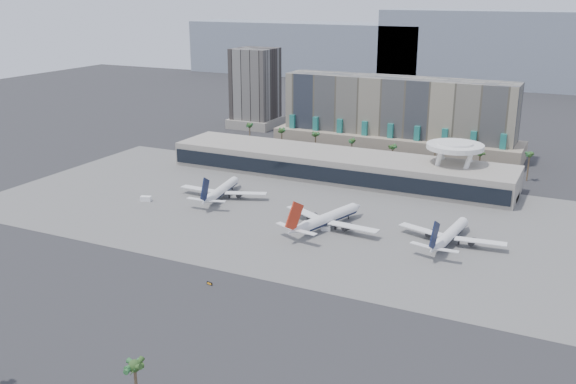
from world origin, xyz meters
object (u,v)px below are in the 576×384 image
at_px(service_vehicle_a, 146,199).
at_px(airliner_right, 450,234).
at_px(airliner_left, 222,190).
at_px(taxiway_sign, 210,283).
at_px(service_vehicle_b, 326,228).
at_px(airliner_centre, 327,218).

bearing_deg(service_vehicle_a, airliner_right, -13.64).
height_order(airliner_left, airliner_right, airliner_left).
relative_size(airliner_right, service_vehicle_a, 9.13).
bearing_deg(airliner_left, airliner_right, -14.49).
relative_size(airliner_left, airliner_right, 1.01).
bearing_deg(taxiway_sign, service_vehicle_b, 86.56).
distance_m(airliner_left, service_vehicle_b, 59.73).
height_order(airliner_centre, taxiway_sign, airliner_centre).
xyz_separation_m(airliner_left, airliner_centre, (56.56, -14.33, 0.30)).
bearing_deg(service_vehicle_a, service_vehicle_b, -16.57).
relative_size(service_vehicle_a, taxiway_sign, 2.13).
relative_size(airliner_centre, taxiway_sign, 20.73).
xyz_separation_m(airliner_left, taxiway_sign, (42.69, -76.91, -3.19)).
distance_m(airliner_left, taxiway_sign, 88.02).
bearing_deg(service_vehicle_b, taxiway_sign, -119.49).
bearing_deg(airliner_centre, airliner_left, -177.59).
relative_size(airliner_left, service_vehicle_b, 11.70).
height_order(service_vehicle_a, taxiway_sign, service_vehicle_a).
bearing_deg(airliner_right, service_vehicle_b, -164.84).
relative_size(airliner_right, service_vehicle_b, 11.61).
height_order(airliner_centre, airliner_right, airliner_centre).
height_order(airliner_centre, service_vehicle_a, airliner_centre).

